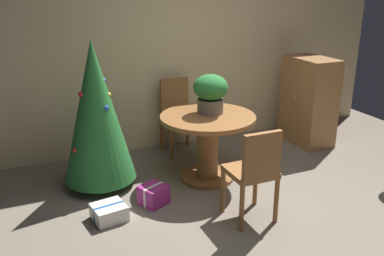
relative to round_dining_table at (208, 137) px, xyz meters
The scene contains 10 objects.
ground_plane 1.12m from the round_dining_table, 81.40° to the right, with size 6.60×6.60×0.00m, color #756B5B.
back_wall_panel 1.46m from the round_dining_table, 82.85° to the left, with size 6.00×0.10×2.60m, color beige.
round_dining_table is the anchor object (origin of this frame).
flower_vase 0.49m from the round_dining_table, 49.99° to the left, with size 0.37×0.37×0.43m.
wooden_chair_far 0.89m from the round_dining_table, 90.00° to the left, with size 0.41×0.41×0.94m.
wooden_chair_near 0.97m from the round_dining_table, 90.00° to the right, with size 0.40×0.40×0.90m.
holiday_tree 1.22m from the round_dining_table, 164.56° to the left, with size 0.76×0.76×1.57m.
gift_box_cream 1.35m from the round_dining_table, 160.59° to the right, with size 0.33×0.31×0.15m.
gift_box_purple 0.89m from the round_dining_table, 157.27° to the right, with size 0.32×0.32×0.19m.
wooden_cabinet 1.80m from the round_dining_table, 15.95° to the left, with size 0.46×0.72×1.16m.
Camera 1 is at (-2.04, -2.91, 2.12)m, focal length 39.81 mm.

